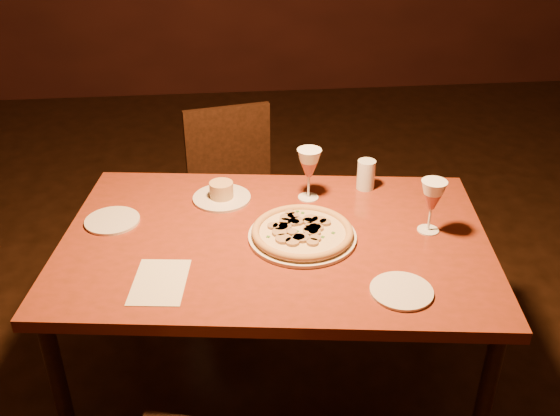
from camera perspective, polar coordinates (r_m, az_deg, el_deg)
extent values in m
plane|color=black|center=(2.76, 1.88, -14.10)|extent=(7.00, 7.00, 0.00)
cube|color=maroon|center=(2.14, -0.45, -3.11)|extent=(1.56, 1.12, 0.04)
cylinder|color=black|center=(2.21, -19.09, -16.88)|extent=(0.05, 0.05, 0.73)
cylinder|color=black|center=(2.79, -13.83, -4.92)|extent=(0.05, 0.05, 0.73)
cylinder|color=black|center=(2.75, 13.91, -5.47)|extent=(0.05, 0.05, 0.73)
cube|color=black|center=(2.99, -3.74, 0.42)|extent=(0.49, 0.49, 0.04)
cube|color=black|center=(3.06, -4.77, 5.71)|extent=(0.42, 0.11, 0.40)
cylinder|color=black|center=(2.95, -5.99, -5.59)|extent=(0.04, 0.04, 0.43)
cylinder|color=black|center=(3.23, -7.26, -2.23)|extent=(0.04, 0.04, 0.43)
cylinder|color=black|center=(3.02, 0.33, -4.51)|extent=(0.04, 0.04, 0.43)
cylinder|color=black|center=(3.29, -1.46, -1.31)|extent=(0.04, 0.04, 0.43)
cylinder|color=silver|center=(2.12, 2.05, -2.61)|extent=(0.37, 0.37, 0.01)
cylinder|color=#D0BB8F|center=(2.11, 2.06, -2.31)|extent=(0.33, 0.33, 0.01)
torus|color=tan|center=(2.11, 2.06, -2.15)|extent=(0.35, 0.35, 0.03)
cylinder|color=silver|center=(2.36, -5.34, 0.93)|extent=(0.22, 0.22, 0.01)
cylinder|color=tan|center=(2.34, -5.38, 1.67)|extent=(0.09, 0.09, 0.06)
cylinder|color=silver|center=(2.43, 7.87, 3.04)|extent=(0.07, 0.07, 0.12)
cylinder|color=silver|center=(2.29, -15.08, -1.12)|extent=(0.19, 0.19, 0.01)
cylinder|color=silver|center=(1.91, 11.05, -7.46)|extent=(0.19, 0.19, 0.01)
cube|color=beige|center=(1.95, -10.94, -6.64)|extent=(0.19, 0.25, 0.00)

